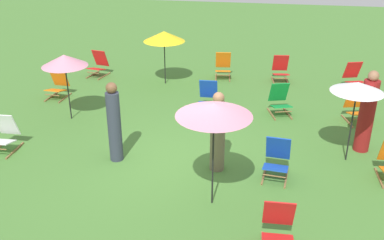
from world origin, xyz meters
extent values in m
plane|color=#477A33|center=(0.00, 0.00, 0.00)|extent=(40.00, 40.00, 0.00)
cube|color=olive|center=(1.81, 2.98, 0.02)|extent=(0.25, 0.74, 0.04)
cube|color=olive|center=(2.23, 3.11, 0.02)|extent=(0.25, 0.74, 0.04)
cube|color=#148C38|center=(2.05, 2.95, 0.27)|extent=(0.58, 0.55, 0.13)
cube|color=#148C38|center=(1.96, 3.24, 0.55)|extent=(0.53, 0.38, 0.57)
cylinder|color=olive|center=(2.10, 2.76, 0.20)|extent=(0.43, 0.15, 0.03)
cube|color=olive|center=(-0.11, 2.93, 0.02)|extent=(0.06, 0.76, 0.04)
cube|color=olive|center=(0.33, 2.94, 0.02)|extent=(0.06, 0.76, 0.04)
cube|color=#1947B7|center=(0.11, 2.84, 0.27)|extent=(0.49, 0.45, 0.13)
cube|color=#1947B7|center=(0.10, 3.14, 0.55)|extent=(0.49, 0.26, 0.57)
cylinder|color=olive|center=(0.12, 2.64, 0.20)|extent=(0.44, 0.04, 0.03)
cube|color=olive|center=(1.81, 5.65, 0.02)|extent=(0.13, 0.76, 0.04)
cube|color=olive|center=(2.25, 5.71, 0.02)|extent=(0.13, 0.76, 0.04)
cube|color=red|center=(2.05, 5.58, 0.27)|extent=(0.53, 0.49, 0.13)
cube|color=red|center=(2.01, 5.88, 0.55)|extent=(0.51, 0.30, 0.57)
cylinder|color=olive|center=(2.07, 5.38, 0.20)|extent=(0.44, 0.08, 0.03)
cube|color=olive|center=(4.00, 5.28, 0.02)|extent=(0.27, 0.73, 0.04)
cube|color=olive|center=(4.42, 5.42, 0.02)|extent=(0.27, 0.73, 0.04)
cube|color=red|center=(4.24, 5.26, 0.27)|extent=(0.59, 0.56, 0.13)
cube|color=red|center=(4.15, 5.54, 0.55)|extent=(0.53, 0.38, 0.57)
cylinder|color=olive|center=(4.30, 5.07, 0.20)|extent=(0.43, 0.16, 0.03)
cube|color=red|center=(1.98, -2.39, 0.27)|extent=(0.50, 0.45, 0.13)
cube|color=red|center=(1.96, -2.09, 0.55)|extent=(0.49, 0.26, 0.57)
cube|color=olive|center=(3.72, 2.87, 0.02)|extent=(0.23, 0.74, 0.04)
cube|color=olive|center=(4.14, 2.98, 0.02)|extent=(0.23, 0.74, 0.04)
cube|color=orange|center=(3.95, 2.83, 0.27)|extent=(0.57, 0.54, 0.13)
cube|color=orange|center=(3.88, 3.12, 0.55)|extent=(0.53, 0.36, 0.57)
cylinder|color=olive|center=(4.00, 2.64, 0.20)|extent=(0.43, 0.14, 0.03)
cube|color=olive|center=(-4.07, 5.21, 0.02)|extent=(0.18, 0.75, 0.04)
cube|color=olive|center=(-3.63, 5.13, 0.02)|extent=(0.18, 0.75, 0.04)
cube|color=red|center=(-3.87, 5.07, 0.27)|extent=(0.55, 0.52, 0.13)
cube|color=red|center=(-3.81, 5.36, 0.55)|extent=(0.52, 0.33, 0.57)
cylinder|color=olive|center=(-3.91, 4.87, 0.20)|extent=(0.44, 0.11, 0.03)
cube|color=olive|center=(3.97, 0.17, 0.02)|extent=(0.05, 0.76, 0.04)
cube|color=olive|center=(-0.01, 5.65, 0.02)|extent=(0.12, 0.76, 0.04)
cube|color=olive|center=(0.42, 5.70, 0.02)|extent=(0.12, 0.76, 0.04)
cube|color=orange|center=(0.22, 5.58, 0.27)|extent=(0.53, 0.49, 0.13)
cube|color=orange|center=(0.18, 5.88, 0.55)|extent=(0.51, 0.30, 0.57)
cylinder|color=olive|center=(0.24, 5.38, 0.20)|extent=(0.44, 0.08, 0.03)
cube|color=olive|center=(-4.49, 3.11, 0.02)|extent=(0.07, 0.76, 0.04)
cube|color=olive|center=(-4.05, 3.09, 0.02)|extent=(0.07, 0.76, 0.04)
cube|color=orange|center=(-4.28, 3.00, 0.27)|extent=(0.50, 0.46, 0.13)
cube|color=orange|center=(-4.26, 3.30, 0.55)|extent=(0.49, 0.27, 0.57)
cylinder|color=olive|center=(-4.29, 2.80, 0.20)|extent=(0.44, 0.05, 0.03)
cube|color=olive|center=(-3.77, -0.07, 0.02)|extent=(0.06, 0.76, 0.04)
cube|color=white|center=(-3.99, -0.18, 0.27)|extent=(0.49, 0.45, 0.13)
cube|color=white|center=(-4.00, 0.12, 0.55)|extent=(0.49, 0.26, 0.57)
cube|color=olive|center=(1.71, -0.11, 0.02)|extent=(0.11, 0.76, 0.04)
cube|color=olive|center=(2.15, -0.15, 0.02)|extent=(0.11, 0.76, 0.04)
cube|color=#1947B7|center=(1.92, -0.23, 0.27)|extent=(0.52, 0.48, 0.13)
cube|color=#1947B7|center=(1.95, 0.07, 0.55)|extent=(0.50, 0.29, 0.57)
cylinder|color=olive|center=(1.90, -0.43, 0.20)|extent=(0.44, 0.07, 0.03)
cylinder|color=black|center=(-3.28, 1.82, 0.84)|extent=(0.03, 0.03, 1.67)
cone|color=pink|center=(-3.28, 1.82, 1.56)|extent=(1.13, 1.13, 0.29)
cylinder|color=black|center=(-1.51, 4.86, 0.81)|extent=(0.03, 0.03, 1.62)
cone|color=yellow|center=(-1.51, 4.86, 1.50)|extent=(1.26, 1.26, 0.30)
cylinder|color=black|center=(0.81, -1.22, 0.97)|extent=(0.03, 0.03, 1.94)
cone|color=pink|center=(0.81, -1.22, 1.84)|extent=(1.30, 1.30, 0.23)
cylinder|color=black|center=(3.42, 0.84, 0.87)|extent=(0.03, 0.03, 1.74)
cone|color=white|center=(3.42, 0.84, 1.66)|extent=(1.06, 1.06, 0.20)
cylinder|color=maroon|center=(3.80, 1.38, 0.82)|extent=(0.46, 0.46, 1.64)
sphere|color=#936647|center=(3.80, 1.38, 1.74)|extent=(0.23, 0.23, 0.23)
cylinder|color=#333847|center=(-1.42, 0.00, 0.76)|extent=(0.40, 0.40, 1.53)
sphere|color=brown|center=(-1.42, 0.00, 1.63)|extent=(0.23, 0.23, 0.23)
cylinder|color=#72664C|center=(0.74, -0.01, 0.74)|extent=(0.41, 0.41, 1.47)
sphere|color=#936647|center=(0.74, -0.01, 1.57)|extent=(0.23, 0.23, 0.23)
camera|label=1|loc=(1.63, -7.84, 4.70)|focal=41.16mm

